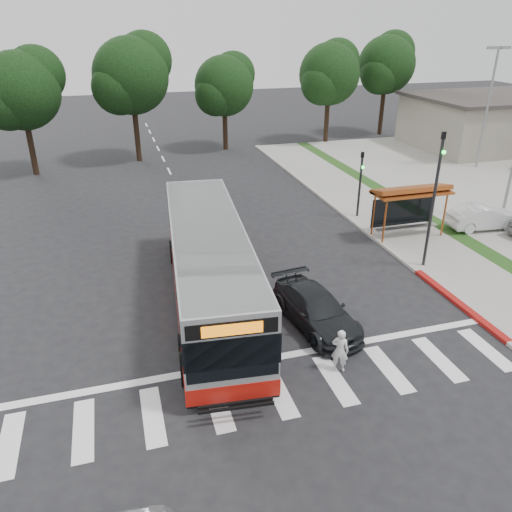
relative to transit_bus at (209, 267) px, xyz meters
name	(u,v)px	position (x,y,z in m)	size (l,w,h in m)	color
ground	(239,312)	(0.95, -1.08, -1.70)	(140.00, 140.00, 0.00)	black
sidewalk_east	(382,217)	(11.95, 6.92, -1.64)	(4.00, 40.00, 0.12)	gray
curb_east	(352,220)	(9.95, 6.92, -1.63)	(0.30, 40.00, 0.15)	#9E9991
curb_east_red	(458,303)	(9.95, -3.08, -1.62)	(0.32, 6.00, 0.15)	maroon
commercial_building	(492,123)	(30.95, 20.92, 0.50)	(14.00, 10.00, 4.40)	gray
building_roof_cap	(497,97)	(30.95, 20.92, 2.85)	(14.60, 10.60, 0.30)	#383330
crosswalk_ladder	(278,391)	(0.95, -6.08, -1.69)	(18.00, 2.60, 0.01)	silver
bus_shelter	(410,196)	(11.75, 4.02, 0.65)	(4.20, 1.60, 2.86)	#984519
traffic_signal_ne_tall	(435,190)	(10.55, 0.41, 2.18)	(0.18, 0.37, 6.50)	black
traffic_signal_ne_short	(361,178)	(10.55, 7.41, 0.78)	(0.18, 0.37, 4.00)	black
lot_light_mid	(490,92)	(24.95, 14.92, 4.21)	(1.90, 0.35, 9.01)	gray
tree_ne_a	(330,73)	(17.03, 26.98, 4.69)	(6.16, 5.74, 9.30)	black
tree_ne_b	(387,64)	(24.03, 28.98, 5.22)	(6.16, 5.74, 10.02)	black
tree_north_a	(132,74)	(-0.97, 24.99, 5.22)	(6.60, 6.15, 10.17)	black
tree_north_b	(225,85)	(7.02, 26.98, 3.96)	(5.72, 5.33, 8.43)	black
tree_north_c	(22,89)	(-8.97, 22.98, 4.59)	(6.16, 5.74, 9.30)	black
transit_bus	(209,267)	(0.00, 0.00, 0.00)	(2.85, 13.17, 3.40)	#A9ABAE
pedestrian	(340,350)	(3.29, -5.63, -0.90)	(0.58, 0.38, 1.60)	silver
dark_sedan	(316,309)	(3.60, -2.80, -1.01)	(1.94, 4.78, 1.39)	black
parked_car_1	(484,217)	(16.45, 3.60, -0.92)	(1.44, 4.14, 1.36)	silver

